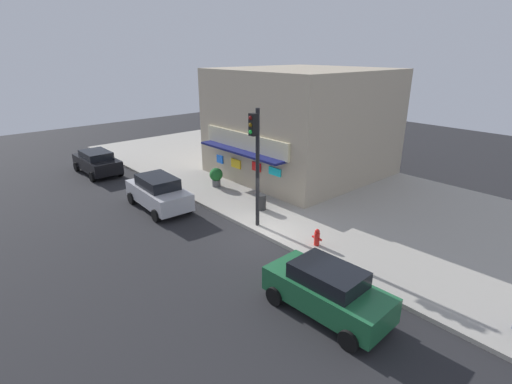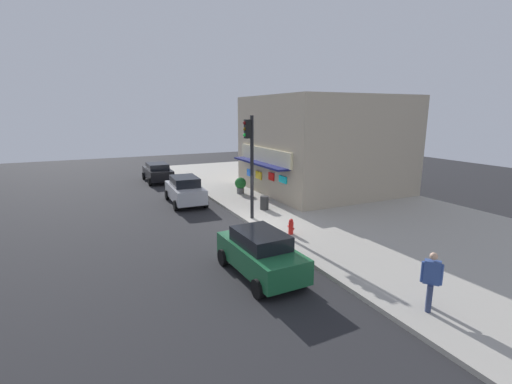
% 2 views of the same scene
% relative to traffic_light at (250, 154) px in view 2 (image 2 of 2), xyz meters
% --- Properties ---
extents(ground_plane, '(65.92, 65.92, 0.00)m').
position_rel_traffic_light_xyz_m(ground_plane, '(0.77, -0.37, -3.63)').
color(ground_plane, '#232326').
extents(sidewalk, '(43.95, 13.07, 0.16)m').
position_rel_traffic_light_xyz_m(sidewalk, '(0.77, 6.16, -3.55)').
color(sidewalk, '#A39E93').
rests_on(sidewalk, ground_plane).
extents(corner_building, '(9.33, 10.40, 6.68)m').
position_rel_traffic_light_xyz_m(corner_building, '(-4.48, 7.93, -0.13)').
color(corner_building, tan).
rests_on(corner_building, sidewalk).
extents(traffic_light, '(0.32, 0.58, 5.44)m').
position_rel_traffic_light_xyz_m(traffic_light, '(0.00, 0.00, 0.00)').
color(traffic_light, black).
rests_on(traffic_light, sidewalk).
extents(fire_hydrant, '(0.48, 0.24, 0.74)m').
position_rel_traffic_light_xyz_m(fire_hydrant, '(3.15, 0.64, -3.11)').
color(fire_hydrant, red).
rests_on(fire_hydrant, sidewalk).
extents(trash_can, '(0.50, 0.50, 0.79)m').
position_rel_traffic_light_xyz_m(trash_can, '(-1.29, 1.50, -3.08)').
color(trash_can, '#2D2D2D').
rests_on(trash_can, sidewalk).
extents(pedestrian, '(0.52, 0.51, 1.75)m').
position_rel_traffic_light_xyz_m(pedestrian, '(10.54, 0.85, -2.51)').
color(pedestrian, navy).
rests_on(pedestrian, sidewalk).
extents(potted_plant_by_doorway, '(0.79, 0.79, 1.14)m').
position_rel_traffic_light_xyz_m(potted_plant_by_doorway, '(-5.75, 1.90, -2.82)').
color(potted_plant_by_doorway, '#59595B').
rests_on(potted_plant_by_doorway, sidewalk).
extents(parked_car_green, '(4.13, 2.06, 1.66)m').
position_rel_traffic_light_xyz_m(parked_car_green, '(6.12, -2.44, -2.78)').
color(parked_car_green, '#1E6038').
rests_on(parked_car_green, ground_plane).
extents(parked_car_silver, '(4.42, 2.21, 1.75)m').
position_rel_traffic_light_xyz_m(parked_car_silver, '(-5.28, -2.16, -2.74)').
color(parked_car_silver, '#B7B7BC').
rests_on(parked_car_silver, ground_plane).
extents(parked_car_black, '(4.27, 2.07, 1.55)m').
position_rel_traffic_light_xyz_m(parked_car_black, '(-13.56, -2.32, -2.81)').
color(parked_car_black, black).
rests_on(parked_car_black, ground_plane).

